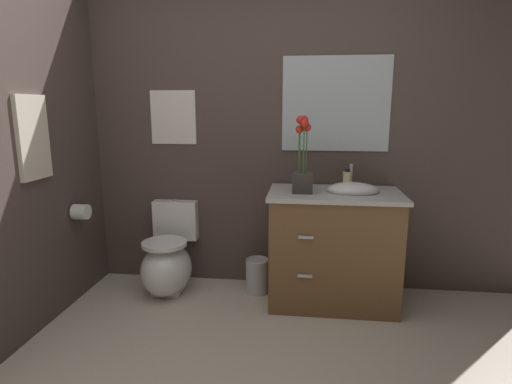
% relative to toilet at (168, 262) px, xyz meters
% --- Properties ---
extents(wall_back, '(4.12, 0.05, 2.50)m').
position_rel_toilet_xyz_m(wall_back, '(0.88, 0.30, 1.01)').
color(wall_back, '#4C3D38').
rests_on(wall_back, ground_plane).
extents(toilet, '(0.38, 0.59, 0.69)m').
position_rel_toilet_xyz_m(toilet, '(0.00, 0.00, 0.00)').
color(toilet, white).
rests_on(toilet, ground_plane).
extents(vanity_cabinet, '(0.94, 0.56, 1.02)m').
position_rel_toilet_xyz_m(vanity_cabinet, '(1.26, -0.03, 0.19)').
color(vanity_cabinet, brown).
rests_on(vanity_cabinet, ground_plane).
extents(flower_vase, '(0.14, 0.14, 0.53)m').
position_rel_toilet_xyz_m(flower_vase, '(1.03, -0.07, 0.77)').
color(flower_vase, '#38332D').
rests_on(flower_vase, vanity_cabinet).
extents(soap_bottle, '(0.06, 0.06, 0.15)m').
position_rel_toilet_xyz_m(soap_bottle, '(1.35, 0.10, 0.66)').
color(soap_bottle, beige).
rests_on(soap_bottle, vanity_cabinet).
extents(trash_bin, '(0.18, 0.18, 0.27)m').
position_rel_toilet_xyz_m(trash_bin, '(0.69, 0.07, -0.11)').
color(trash_bin, '#B7B7BC').
rests_on(trash_bin, ground_plane).
extents(wall_poster, '(0.36, 0.01, 0.42)m').
position_rel_toilet_xyz_m(wall_poster, '(0.00, 0.27, 1.10)').
color(wall_poster, silver).
extents(wall_mirror, '(0.80, 0.01, 0.70)m').
position_rel_toilet_xyz_m(wall_mirror, '(1.26, 0.27, 1.21)').
color(wall_mirror, '#B2BCC6').
extents(hanging_towel, '(0.03, 0.28, 0.52)m').
position_rel_toilet_xyz_m(hanging_towel, '(-0.63, -0.56, 1.00)').
color(hanging_towel, beige).
extents(toilet_paper_roll, '(0.11, 0.11, 0.11)m').
position_rel_toilet_xyz_m(toilet_paper_roll, '(-0.57, -0.20, 0.44)').
color(toilet_paper_roll, white).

